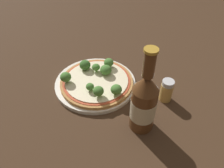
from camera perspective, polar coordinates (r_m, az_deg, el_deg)
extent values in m
plane|color=#3D2819|center=(0.68, -3.25, 0.63)|extent=(3.00, 3.00, 0.00)
cylinder|color=silver|center=(0.67, -4.34, 0.20)|extent=(0.24, 0.24, 0.01)
cylinder|color=#B77F42|center=(0.66, -4.26, 0.58)|extent=(0.22, 0.22, 0.01)
cylinder|color=#B74728|center=(0.65, -4.29, 0.96)|extent=(0.20, 0.20, 0.00)
cylinder|color=beige|center=(0.65, -4.29, 1.04)|extent=(0.19, 0.19, 0.00)
cylinder|color=#7A9E5B|center=(0.60, -3.51, -2.75)|extent=(0.01, 0.01, 0.01)
ellipsoid|color=#477A33|center=(0.59, -3.56, -1.84)|extent=(0.03, 0.03, 0.03)
cylinder|color=#7A9E5B|center=(0.69, -0.86, 4.85)|extent=(0.01, 0.01, 0.01)
ellipsoid|color=#477A33|center=(0.69, -0.87, 5.66)|extent=(0.03, 0.03, 0.03)
cylinder|color=#7A9E5B|center=(0.69, -6.98, 4.16)|extent=(0.01, 0.01, 0.01)
ellipsoid|color=#386628|center=(0.68, -7.06, 4.94)|extent=(0.03, 0.03, 0.03)
cylinder|color=#7A9E5B|center=(0.68, -4.18, 3.68)|extent=(0.01, 0.01, 0.01)
ellipsoid|color=#477A33|center=(0.67, -4.22, 4.39)|extent=(0.02, 0.02, 0.02)
cylinder|color=#7A9E5B|center=(0.65, -11.86, 0.90)|extent=(0.01, 0.01, 0.01)
ellipsoid|color=#477A33|center=(0.64, -12.02, 1.80)|extent=(0.03, 0.03, 0.03)
cylinder|color=#7A9E5B|center=(0.67, -1.60, 2.92)|extent=(0.01, 0.01, 0.01)
ellipsoid|color=#477A33|center=(0.66, -1.62, 3.74)|extent=(0.03, 0.03, 0.03)
cylinder|color=#7A9E5B|center=(0.62, -5.83, -1.33)|extent=(0.01, 0.01, 0.01)
ellipsoid|color=#477A33|center=(0.61, -5.89, -0.66)|extent=(0.02, 0.02, 0.02)
cylinder|color=#7A9E5B|center=(0.60, 1.10, -2.24)|extent=(0.01, 0.01, 0.01)
ellipsoid|color=#477A33|center=(0.59, 1.12, -1.42)|extent=(0.03, 0.03, 0.03)
cylinder|color=#563319|center=(0.52, 8.08, -6.42)|extent=(0.06, 0.06, 0.12)
cylinder|color=#C6B793|center=(0.52, 8.11, -6.24)|extent=(0.06, 0.06, 0.06)
cone|color=#563319|center=(0.47, 9.02, 0.23)|extent=(0.06, 0.06, 0.04)
cylinder|color=#563319|center=(0.44, 9.71, 5.09)|extent=(0.03, 0.03, 0.06)
cylinder|color=#B7892D|center=(0.42, 10.22, 8.67)|extent=(0.03, 0.03, 0.01)
cylinder|color=tan|center=(0.63, 13.96, -2.08)|extent=(0.03, 0.03, 0.05)
cylinder|color=silver|center=(0.60, 14.48, 0.23)|extent=(0.03, 0.03, 0.01)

